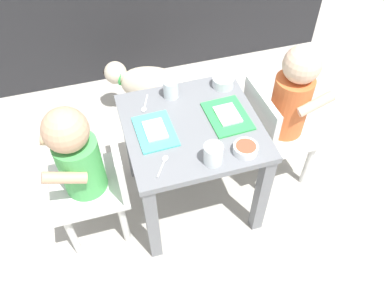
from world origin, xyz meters
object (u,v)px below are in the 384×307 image
Objects in this scene: seated_child_left at (82,162)px; veggie_bowl_far at (246,149)px; dining_table at (192,142)px; dog at (150,85)px; water_cup_right at (171,90)px; seated_child_right at (288,104)px; food_tray_right at (228,116)px; spoon_by_left_tray at (163,164)px; cereal_bowl_left_side at (223,81)px; food_tray_left at (155,132)px; water_cup_left at (213,155)px; spoon_by_right_tray at (145,105)px.

veggie_bowl_far is (0.54, -0.16, 0.06)m from seated_child_left.
dining_table is 1.13× the size of dog.
dog is 0.51m from water_cup_right.
seated_child_right reaches higher than veggie_bowl_far.
veggie_bowl_far is at bearing -90.71° from food_tray_right.
dining_table is 0.75× the size of seated_child_left.
spoon_by_left_tray is (-0.11, -0.33, -0.03)m from water_cup_right.
water_cup_right reaches higher than food_tray_right.
food_tray_right is at bearing -172.71° from seated_child_right.
seated_child_left reaches higher than spoon_by_left_tray.
dining_table is at bearing 46.19° from spoon_by_left_tray.
water_cup_right reaches higher than cereal_bowl_left_side.
seated_child_left reaches higher than food_tray_left.
cereal_bowl_left_side is at bearing 147.35° from seated_child_right.
food_tray_left is at bearing 146.86° from veggie_bowl_far.
spoon_by_left_tray is at bearing -152.12° from food_tray_right.
seated_child_left is at bearing -151.91° from water_cup_right.
veggie_bowl_far is at bearing -64.70° from water_cup_right.
seated_child_right is 7.90× the size of cereal_bowl_left_side.
water_cup_right is at bearing 97.64° from water_cup_left.
water_cup_left is at bearing -82.36° from water_cup_right.
spoon_by_right_tray is at bearing 89.17° from spoon_by_left_tray.
seated_child_right reaches higher than spoon_by_left_tray.
dog is at bearing 59.48° from seated_child_left.
seated_child_left is 0.82m from seated_child_right.
dining_table is at bearing -85.69° from dog.
water_cup_right is 0.22m from cereal_bowl_left_side.
seated_child_right reaches higher than food_tray_left.
water_cup_right is 0.12m from spoon_by_right_tray.
seated_child_left reaches higher than food_tray_right.
spoon_by_right_tray is (-0.28, 0.15, -0.00)m from food_tray_right.
spoon_by_right_tray is at bearing -167.79° from water_cup_right.
food_tray_left is (-0.55, -0.03, 0.04)m from seated_child_right.
water_cup_right is 0.80× the size of spoon_by_left_tray.
seated_child_right is (0.41, 0.03, 0.06)m from dining_table.
water_cup_right is (-0.03, 0.17, 0.13)m from dining_table.
dining_table is 2.59× the size of food_tray_left.
spoon_by_left_tray is at bearing -97.87° from dog.
water_cup_right is (-0.17, 0.18, 0.03)m from food_tray_right.
seated_child_right is (0.82, 0.06, 0.01)m from seated_child_left.
water_cup_right is at bearing 162.04° from seated_child_right.
food_tray_left reaches higher than dog.
veggie_bowl_far reaches higher than dog.
food_tray_right is 0.32m from spoon_by_right_tray.
dining_table is 5.42× the size of spoon_by_left_tray.
food_tray_left is at bearing 129.63° from water_cup_left.
seated_child_left reaches higher than water_cup_left.
spoon_by_left_tray reaches higher than dining_table.
dog is at bearing 77.38° from spoon_by_right_tray.
spoon_by_right_tray reaches higher than dog.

